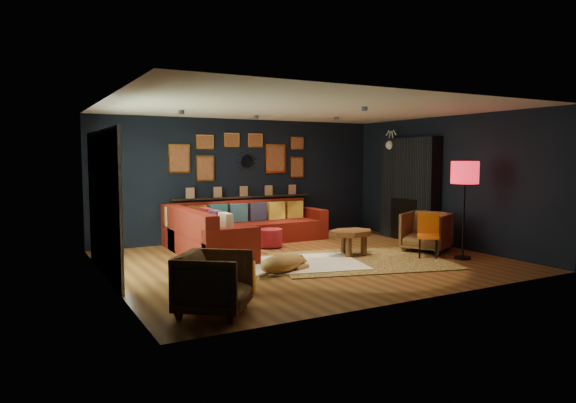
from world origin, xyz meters
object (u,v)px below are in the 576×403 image
orange_chair (428,232)px  floor_lamp (465,177)px  armchair_left (214,280)px  dog (282,260)px  armchair_right (426,230)px  coffee_table (351,235)px  pouf (269,238)px  gold_stool (243,277)px  sectional (233,231)px

orange_chair → floor_lamp: bearing=1.2°
armchair_left → dog: size_ratio=0.64×
armchair_right → floor_lamp: size_ratio=0.48×
orange_chair → floor_lamp: floor_lamp is taller
coffee_table → pouf: 1.76m
pouf → armchair_right: (2.41, -1.81, 0.22)m
coffee_table → gold_stool: coffee_table is taller
pouf → dog: (-0.84, -2.11, 0.01)m
coffee_table → orange_chair: bearing=-34.1°
floor_lamp → dog: size_ratio=1.40×
dog → sectional: bearing=65.4°
pouf → orange_chair: orange_chair is taller
sectional → floor_lamp: size_ratio=1.98×
sectional → armchair_right: size_ratio=4.14×
dog → coffee_table: bearing=-0.9°
gold_stool → floor_lamp: floor_lamp is taller
gold_stool → armchair_right: bearing=14.0°
sectional → coffee_table: 2.39m
armchair_right → floor_lamp: bearing=-25.1°
pouf → gold_stool: bearing=-122.4°
dog → armchair_right: bearing=-14.9°
pouf → orange_chair: size_ratio=0.65×
sectional → pouf: size_ratio=6.61×
orange_chair → coffee_table: bearing=-170.6°
sectional → dog: sectional is taller
armchair_right → coffee_table: bearing=-129.9°
gold_stool → armchair_left: bearing=-134.2°
armchair_right → orange_chair: 0.60m
pouf → gold_stool: 3.39m
gold_stool → dog: (0.98, 0.75, 0.01)m
armchair_left → orange_chair: (4.51, 1.28, 0.08)m
gold_stool → floor_lamp: size_ratio=0.24×
gold_stool → dog: gold_stool is taller
armchair_right → gold_stool: bearing=-104.5°
sectional → pouf: bearing=-25.4°
armchair_left → floor_lamp: floor_lamp is taller
gold_stool → floor_lamp: bearing=2.7°
sectional → pouf: 0.73m
coffee_table → armchair_left: armchair_left is taller
armchair_right → floor_lamp: 1.34m
pouf → armchair_right: armchair_right is taller
coffee_table → dog: size_ratio=0.80×
armchair_left → dog: bearing=-10.6°
coffee_table → dog: bearing=-160.8°
armchair_left → orange_chair: bearing=-35.9°
armchair_left → orange_chair: size_ratio=0.98×
coffee_table → gold_stool: (-2.72, -1.36, -0.18)m
sectional → orange_chair: sectional is taller
armchair_left → floor_lamp: bearing=-41.6°
coffee_table → gold_stool: 3.04m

